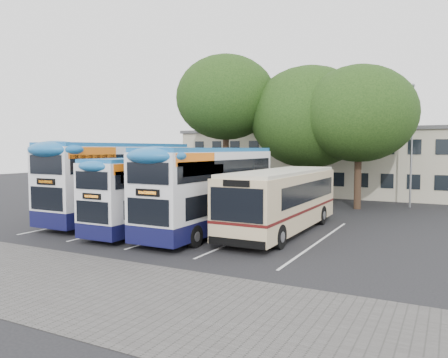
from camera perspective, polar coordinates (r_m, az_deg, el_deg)
ground at (r=17.87m, az=-2.40°, el=-10.16°), size 120.00×120.00×0.00m
paving_strip at (r=15.26m, az=-18.92°, el=-12.84°), size 40.00×6.00×0.01m
bay_lines at (r=23.94m, az=-4.20°, el=-6.52°), size 14.12×11.00×0.01m
depot_building at (r=42.89m, az=15.94°, el=2.22°), size 32.40×8.40×6.20m
lamp_post at (r=35.08m, az=23.32°, el=4.84°), size 0.25×1.05×9.06m
tree_left at (r=36.19m, az=0.25°, el=10.56°), size 8.12×8.12×11.98m
tree_mid at (r=35.33m, az=11.09°, el=7.91°), size 9.39×9.39×10.82m
tree_right at (r=32.96m, az=17.23°, el=8.13°), size 8.12×8.12×10.31m
bus_dd_left at (r=27.54m, az=-13.20°, el=0.17°), size 2.73×11.25×4.69m
bus_dd_mid at (r=23.83m, az=-8.94°, el=-1.41°), size 2.27×9.34×3.89m
bus_dd_right at (r=22.74m, az=-1.75°, el=-0.90°), size 2.56×10.57×4.41m
bus_single at (r=23.00m, az=7.67°, el=-2.34°), size 2.78×10.90×3.25m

